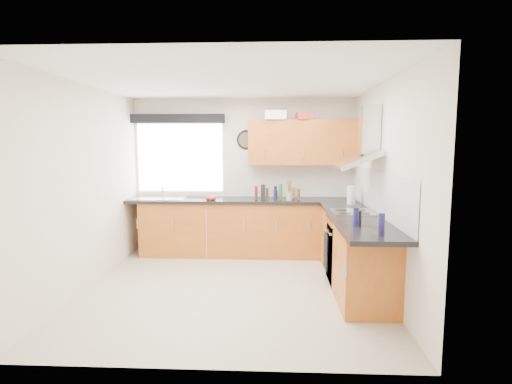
{
  "coord_description": "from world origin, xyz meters",
  "views": [
    {
      "loc": [
        0.51,
        -4.75,
        1.78
      ],
      "look_at": [
        0.25,
        0.85,
        1.1
      ],
      "focal_mm": 28.0,
      "sensor_mm": 36.0,
      "label": 1
    }
  ],
  "objects_px": {
    "oven": "(351,250)",
    "upper_cabinets": "(302,142)",
    "extractor_hood": "(362,144)",
    "washing_machine": "(222,231)"
  },
  "relations": [
    {
      "from": "extractor_hood",
      "to": "upper_cabinets",
      "type": "relative_size",
      "value": 0.46
    },
    {
      "from": "oven",
      "to": "upper_cabinets",
      "type": "distance_m",
      "value": 1.99
    },
    {
      "from": "upper_cabinets",
      "to": "washing_machine",
      "type": "distance_m",
      "value": 1.9
    },
    {
      "from": "extractor_hood",
      "to": "washing_machine",
      "type": "relative_size",
      "value": 1.01
    },
    {
      "from": "oven",
      "to": "extractor_hood",
      "type": "xyz_separation_m",
      "value": [
        0.1,
        -0.0,
        1.34
      ]
    },
    {
      "from": "oven",
      "to": "washing_machine",
      "type": "distance_m",
      "value": 2.19
    },
    {
      "from": "washing_machine",
      "to": "upper_cabinets",
      "type": "bearing_deg",
      "value": -6.3
    },
    {
      "from": "oven",
      "to": "upper_cabinets",
      "type": "xyz_separation_m",
      "value": [
        -0.55,
        1.32,
        1.38
      ]
    },
    {
      "from": "oven",
      "to": "washing_machine",
      "type": "height_order",
      "value": "oven"
    },
    {
      "from": "extractor_hood",
      "to": "upper_cabinets",
      "type": "distance_m",
      "value": 1.48
    }
  ]
}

